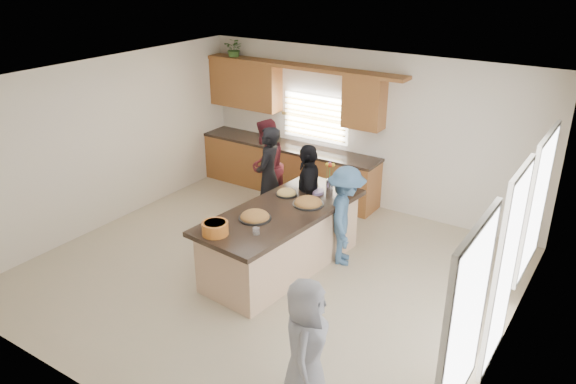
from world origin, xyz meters
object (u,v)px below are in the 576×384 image
Objects in this scene: salad_bowl at (215,228)px; woman_left_back at (268,176)px; woman_right_back at (345,216)px; island at (282,240)px; woman_right_front at (306,346)px; woman_left_mid at (266,166)px; woman_left_front at (308,196)px.

woman_left_back is (-0.74, 2.23, -0.19)m from salad_bowl.
woman_right_back is (1.71, -0.47, -0.09)m from woman_left_back.
island is at bearing 27.63° from woman_left_back.
woman_left_back is 1.78m from woman_right_back.
woman_right_back is 3.00m from woman_right_front.
salad_bowl is 2.36m from woman_left_back.
woman_left_mid reaches higher than woman_right_back.
woman_left_back is 1.12× the size of woman_right_back.
woman_left_front is (0.96, -0.28, -0.02)m from woman_left_back.
island is at bearing -25.68° from woman_left_front.
island is 1.28m from salad_bowl.
woman_right_front is (3.10, -3.67, -0.10)m from woman_left_mid.
woman_left_mid is (-1.07, 2.63, -0.20)m from salad_bowl.
woman_left_mid is at bearing -154.61° from woman_left_back.
island is 2.77m from woman_right_front.
woman_right_back reaches higher than woman_right_front.
island is 1.00m from woman_right_back.
island is 1.66× the size of woman_left_mid.
woman_left_mid is 4.80m from woman_right_front.
island is 1.64× the size of woman_left_back.
woman_right_back is (0.68, 0.67, 0.31)m from island.
woman_left_mid is at bearing 137.04° from island.
island is 2.08m from woman_left_mid.
woman_left_mid reaches higher than woman_right_front.
woman_left_mid reaches higher than island.
woman_left_back reaches higher than salad_bowl.
woman_left_back is at bearing 108.28° from salad_bowl.
woman_right_back is at bearing 61.13° from salad_bowl.
woman_right_front reaches higher than salad_bowl.
salad_bowl is 2.30m from woman_right_front.
woman_left_back is at bearing -137.54° from woman_left_front.
woman_left_back reaches higher than woman_left_mid.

